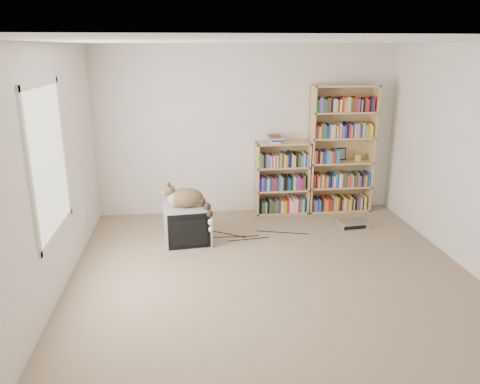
{
  "coord_description": "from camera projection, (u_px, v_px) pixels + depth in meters",
  "views": [
    {
      "loc": [
        -0.89,
        -4.4,
        2.45
      ],
      "look_at": [
        -0.28,
        1.0,
        0.77
      ],
      "focal_mm": 35.0,
      "sensor_mm": 36.0,
      "label": 1
    }
  ],
  "objects": [
    {
      "name": "floor",
      "position": [
        277.0,
        287.0,
        4.99
      ],
      "size": [
        4.5,
        5.0,
        0.01
      ],
      "primitive_type": "cube",
      "color": "tan",
      "rests_on": "ground"
    },
    {
      "name": "wall_back",
      "position": [
        247.0,
        131.0,
        6.99
      ],
      "size": [
        4.5,
        0.02,
        2.5
      ],
      "primitive_type": "cube",
      "color": "silver",
      "rests_on": "floor"
    },
    {
      "name": "wall_front",
      "position": [
        379.0,
        308.0,
        2.25
      ],
      "size": [
        4.5,
        0.02,
        2.5
      ],
      "primitive_type": "cube",
      "color": "silver",
      "rests_on": "floor"
    },
    {
      "name": "wall_left",
      "position": [
        43.0,
        181.0,
        4.38
      ],
      "size": [
        0.02,
        5.0,
        2.5
      ],
      "primitive_type": "cube",
      "color": "silver",
      "rests_on": "floor"
    },
    {
      "name": "ceiling",
      "position": [
        283.0,
        42.0,
        4.25
      ],
      "size": [
        4.5,
        5.0,
        0.02
      ],
      "primitive_type": "cube",
      "color": "white",
      "rests_on": "wall_back"
    },
    {
      "name": "window",
      "position": [
        49.0,
        161.0,
        4.53
      ],
      "size": [
        0.02,
        1.22,
        1.52
      ],
      "primitive_type": "cube",
      "color": "white",
      "rests_on": "wall_left"
    },
    {
      "name": "crt_tv",
      "position": [
        187.0,
        224.0,
        6.07
      ],
      "size": [
        0.63,
        0.59,
        0.51
      ],
      "rotation": [
        0.0,
        0.0,
        0.11
      ],
      "color": "#AEAEB1",
      "rests_on": "floor"
    },
    {
      "name": "cat",
      "position": [
        189.0,
        201.0,
        5.91
      ],
      "size": [
        0.65,
        0.5,
        0.53
      ],
      "rotation": [
        0.0,
        0.0,
        -0.04
      ],
      "color": "#322414",
      "rests_on": "crt_tv"
    },
    {
      "name": "bookcase_tall",
      "position": [
        341.0,
        153.0,
        7.11
      ],
      "size": [
        0.96,
        0.3,
        1.93
      ],
      "color": "tan",
      "rests_on": "floor"
    },
    {
      "name": "bookcase_short",
      "position": [
        282.0,
        180.0,
        7.14
      ],
      "size": [
        0.8,
        0.3,
        1.1
      ],
      "color": "tan",
      "rests_on": "floor"
    },
    {
      "name": "book_stack",
      "position": [
        275.0,
        139.0,
        6.92
      ],
      "size": [
        0.19,
        0.25,
        0.11
      ],
      "primitive_type": "cube",
      "color": "red",
      "rests_on": "bookcase_short"
    },
    {
      "name": "green_mug",
      "position": [
        358.0,
        158.0,
        7.15
      ],
      "size": [
        0.09,
        0.09,
        0.1
      ],
      "primitive_type": "cylinder",
      "color": "#9CC438",
      "rests_on": "bookcase_tall"
    },
    {
      "name": "framed_print",
      "position": [
        341.0,
        154.0,
        7.2
      ],
      "size": [
        0.14,
        0.05,
        0.19
      ],
      "primitive_type": "cube",
      "rotation": [
        -0.17,
        0.0,
        0.0
      ],
      "color": "black",
      "rests_on": "bookcase_tall"
    },
    {
      "name": "dvd_player",
      "position": [
        353.0,
        224.0,
        6.65
      ],
      "size": [
        0.41,
        0.31,
        0.09
      ],
      "primitive_type": "cube",
      "rotation": [
        0.0,
        0.0,
        0.1
      ],
      "color": "#AFAFB4",
      "rests_on": "floor"
    },
    {
      "name": "wall_outlet",
      "position": [
        89.0,
        214.0,
        6.24
      ],
      "size": [
        0.01,
        0.08,
        0.13
      ],
      "primitive_type": "cube",
      "color": "silver",
      "rests_on": "wall_left"
    },
    {
      "name": "floor_cables",
      "position": [
        246.0,
        241.0,
        6.16
      ],
      "size": [
        1.2,
        0.7,
        0.01
      ],
      "primitive_type": null,
      "color": "black",
      "rests_on": "floor"
    }
  ]
}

